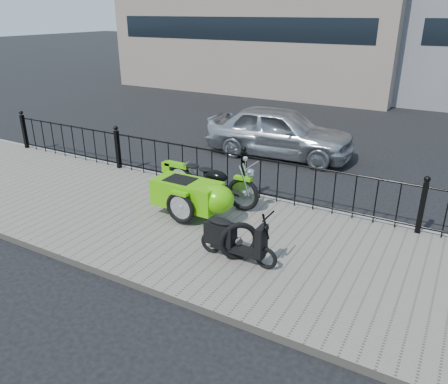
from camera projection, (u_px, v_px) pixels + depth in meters
The scene contains 8 objects.
ground at pixel (212, 223), 8.40m from camera, with size 120.00×120.00×0.00m, color black.
sidewalk at pixel (198, 231), 7.97m from camera, with size 30.00×3.80×0.12m, color slate.
curb at pixel (246, 195), 9.53m from camera, with size 30.00×0.10×0.12m, color gray.
iron_fence at pixel (244, 174), 9.21m from camera, with size 14.11×0.11×1.08m.
motorcycle_sidecar at pixel (199, 192), 8.28m from camera, with size 2.28×1.48×0.98m.
scooter at pixel (232, 239), 6.85m from camera, with size 1.35×0.39×0.91m.
spare_tire at pixel (239, 241), 6.85m from camera, with size 0.65×0.65×0.09m, color black.
sedan_car at pixel (280, 132), 12.01m from camera, with size 1.63×4.05×1.38m, color #B4B7BB.
Camera 1 is at (3.90, -6.42, 3.80)m, focal length 35.00 mm.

